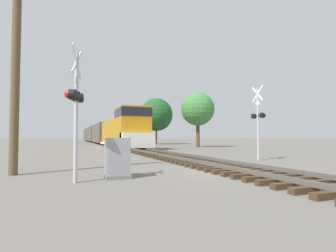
% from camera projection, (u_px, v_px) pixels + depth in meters
% --- Properties ---
extents(ground_plane, '(400.00, 400.00, 0.00)m').
position_uv_depth(ground_plane, '(229.00, 170.00, 10.86)').
color(ground_plane, '#666059').
extents(rail_track_bed, '(2.60, 160.00, 0.31)m').
position_uv_depth(rail_track_bed, '(229.00, 167.00, 10.86)').
color(rail_track_bed, '#42301E').
rests_on(rail_track_bed, ground).
extents(freight_train, '(3.13, 70.16, 4.45)m').
position_uv_depth(freight_train, '(99.00, 134.00, 56.88)').
color(freight_train, '#B77A14').
rests_on(freight_train, ground).
extents(crossing_signal_near, '(0.58, 1.01, 4.10)m').
position_uv_depth(crossing_signal_near, '(75.00, 101.00, 7.91)').
color(crossing_signal_near, '#B7B7BC').
rests_on(crossing_signal_near, ground).
extents(crossing_signal_far, '(0.34, 1.00, 4.35)m').
position_uv_depth(crossing_signal_far, '(258.00, 118.00, 15.30)').
color(crossing_signal_far, '#B7B7BC').
rests_on(crossing_signal_far, ground).
extents(relay_cabinet, '(0.84, 0.69, 1.34)m').
position_uv_depth(relay_cabinet, '(117.00, 158.00, 8.70)').
color(relay_cabinet, slate).
rests_on(relay_cabinet, ground).
extents(utility_pole, '(1.80, 0.30, 7.68)m').
position_uv_depth(utility_pole, '(16.00, 66.00, 9.52)').
color(utility_pole, brown).
rests_on(utility_pole, ground).
extents(tree_far_right, '(4.45, 4.45, 7.30)m').
position_uv_depth(tree_far_right, '(198.00, 109.00, 35.00)').
color(tree_far_right, brown).
rests_on(tree_far_right, ground).
extents(tree_mid_background, '(6.02, 6.02, 8.43)m').
position_uv_depth(tree_mid_background, '(156.00, 115.00, 48.01)').
color(tree_mid_background, brown).
rests_on(tree_mid_background, ground).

